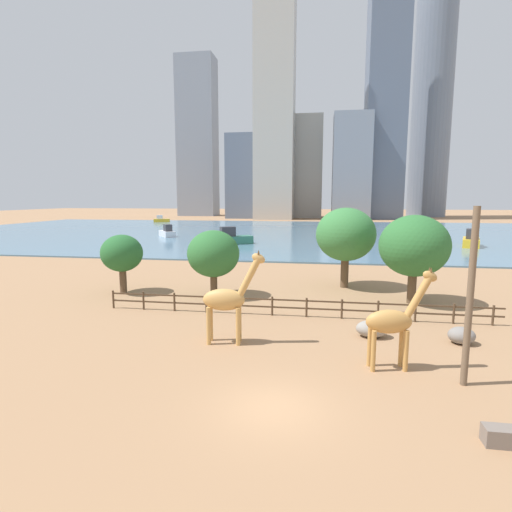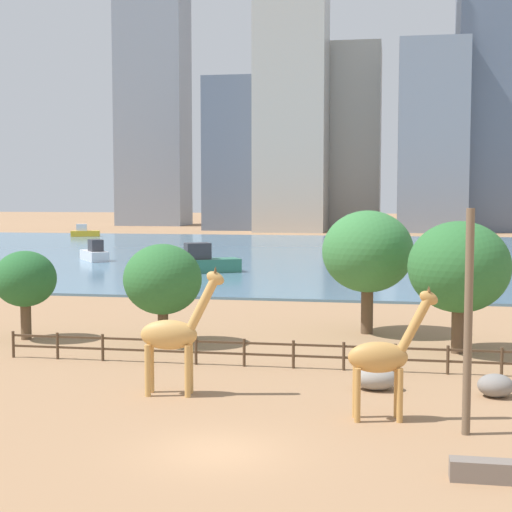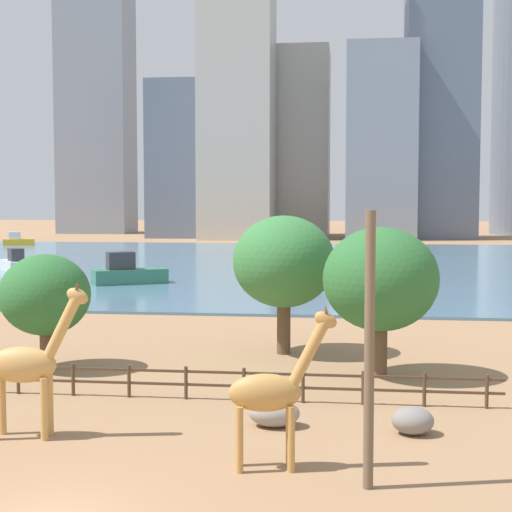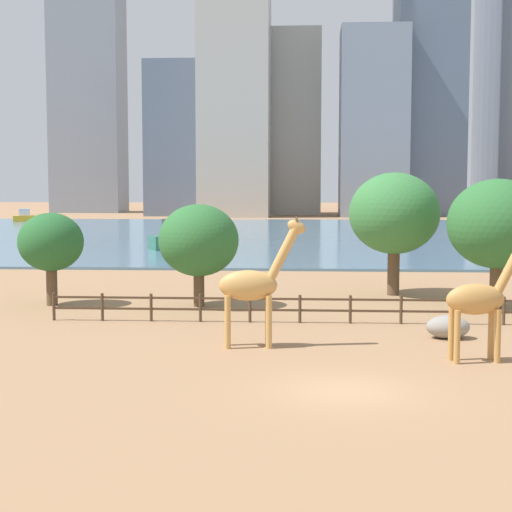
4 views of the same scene
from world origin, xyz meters
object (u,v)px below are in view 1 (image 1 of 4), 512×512
at_px(giraffe_tall, 393,321).
at_px(boulder_near_fence, 462,335).
at_px(tree_center_broad, 414,246).
at_px(boat_tug, 231,238).
at_px(boat_barge, 161,220).
at_px(utility_pole, 470,298).
at_px(boulder_by_pole, 372,329).
at_px(boat_sailboat, 167,232).
at_px(giraffe_companion, 228,299).
at_px(tree_left_large, 122,254).
at_px(boat_ferry, 471,241).
at_px(tree_left_small, 346,235).
at_px(tree_right_tall, 213,254).

distance_m(giraffe_tall, boulder_near_fence, 6.15).
height_order(giraffe_tall, tree_center_broad, tree_center_broad).
bearing_deg(boat_tug, boat_barge, 92.68).
relative_size(utility_pole, boat_barge, 1.41).
relative_size(boulder_by_pole, boat_sailboat, 0.31).
height_order(boulder_near_fence, boat_barge, boat_barge).
height_order(giraffe_companion, boat_barge, giraffe_companion).
height_order(giraffe_tall, utility_pole, utility_pole).
bearing_deg(giraffe_companion, boat_tug, 97.18).
distance_m(boulder_near_fence, boat_tug, 48.60).
distance_m(tree_left_large, boat_ferry, 54.92).
xyz_separation_m(boat_ferry, boat_sailboat, (-54.36, 8.54, -0.13)).
xyz_separation_m(giraffe_companion, tree_left_small, (7.13, 15.12, 2.25)).
bearing_deg(boat_barge, boat_sailboat, -85.19).
distance_m(tree_right_tall, tree_left_small, 11.81).
height_order(tree_left_large, boat_ferry, tree_left_large).
xyz_separation_m(giraffe_tall, tree_left_large, (-19.58, 12.15, 1.04)).
bearing_deg(giraffe_tall, boat_sailboat, 110.93).
relative_size(boat_ferry, boat_sailboat, 1.21).
relative_size(boulder_by_pole, tree_right_tall, 0.33).
bearing_deg(giraffe_companion, boulder_near_fence, 3.37).
distance_m(tree_center_broad, boat_barge, 109.25).
xyz_separation_m(boulder_near_fence, boat_sailboat, (-38.14, 54.14, 0.58)).
distance_m(tree_center_broad, tree_left_small, 6.68).
distance_m(boulder_near_fence, boulder_by_pole, 4.71).
bearing_deg(utility_pole, tree_left_large, 149.12).
bearing_deg(tree_center_broad, giraffe_companion, -138.70).
height_order(tree_right_tall, boat_tug, tree_right_tall).
relative_size(giraffe_tall, tree_right_tall, 0.90).
bearing_deg(utility_pole, boulder_near_fence, 72.93).
xyz_separation_m(boulder_near_fence, tree_right_tall, (-16.13, 8.27, 2.99)).
relative_size(tree_center_broad, tree_left_small, 0.94).
relative_size(utility_pole, boat_ferry, 1.09).
relative_size(utility_pole, tree_left_small, 1.07).
xyz_separation_m(tree_right_tall, boat_barge, (-42.50, 92.87, -2.50)).
bearing_deg(boat_barge, tree_left_large, -88.28).
height_order(tree_center_broad, boat_barge, tree_center_broad).
bearing_deg(boulder_near_fence, giraffe_companion, -171.54).
relative_size(giraffe_tall, giraffe_companion, 0.93).
bearing_deg(boulder_near_fence, boulder_by_pole, 176.05).
distance_m(boulder_near_fence, tree_center_broad, 9.38).
relative_size(boat_sailboat, boat_tug, 0.82).
bearing_deg(tree_center_broad, tree_right_tall, -179.11).
bearing_deg(giraffe_companion, utility_pole, -21.68).
height_order(boat_ferry, boat_tug, boat_tug).
relative_size(giraffe_companion, utility_pole, 0.68).
height_order(giraffe_tall, tree_left_large, tree_left_large).
bearing_deg(boat_tug, giraffe_tall, -98.32).
height_order(utility_pole, tree_center_broad, utility_pole).
relative_size(giraffe_tall, tree_left_large, 0.98).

